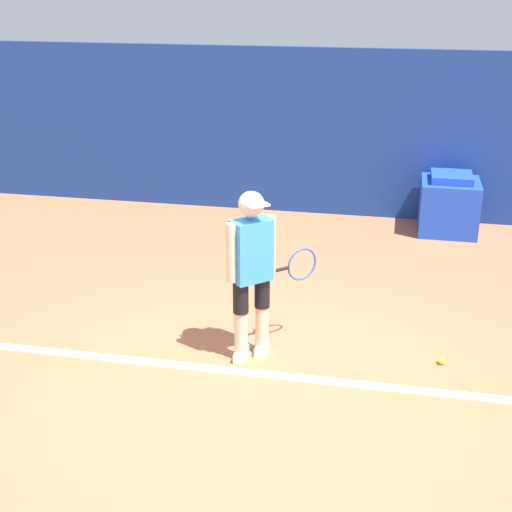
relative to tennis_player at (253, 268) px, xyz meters
The scene contains 6 objects.
ground_plane 0.96m from the tennis_player, 77.82° to the right, with size 24.00×24.00×0.00m, color #B76642.
back_wall 4.26m from the tennis_player, 88.80° to the left, with size 24.00×0.10×2.32m.
court_baseline 0.91m from the tennis_player, 74.61° to the right, with size 21.60×0.10×0.01m.
tennis_player is the anchor object (origin of this frame).
tennis_ball 1.88m from the tennis_player, ahead, with size 0.07×0.07×0.07m.
covered_chair 4.24m from the tennis_player, 63.53° to the left, with size 0.75×0.75×0.80m.
Camera 1 is at (1.07, -5.16, 3.25)m, focal length 50.00 mm.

